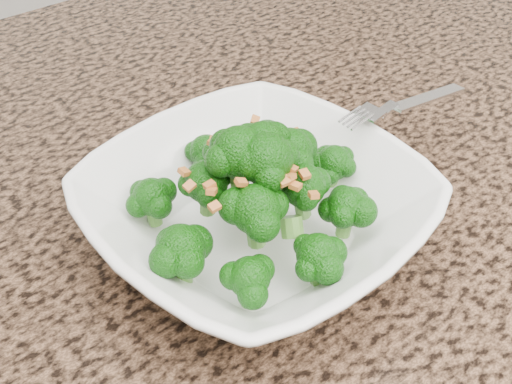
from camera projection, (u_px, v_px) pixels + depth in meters
granite_counter at (134, 333)px, 0.46m from camera, size 1.64×1.04×0.03m
bowl at (256, 211)px, 0.49m from camera, size 0.27×0.27×0.06m
broccoli_pile at (256, 145)px, 0.45m from camera, size 0.22×0.22×0.07m
garlic_topping at (256, 101)px, 0.43m from camera, size 0.13×0.13×0.01m
fork at (390, 108)px, 0.53m from camera, size 0.17×0.04×0.01m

